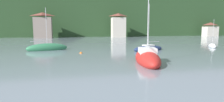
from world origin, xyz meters
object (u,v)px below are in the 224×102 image
at_px(shore_building_westcentral, 43,26).
at_px(shore_building_central, 118,26).
at_px(shore_building_eastcentral, 210,30).
at_px(sailboat_mid_10, 147,58).
at_px(mooring_buoy_near, 81,53).
at_px(sailboat_far_8, 47,48).
at_px(sailboat_far_5, 148,49).
at_px(sailboat_far_11, 212,46).

height_order(shore_building_westcentral, shore_building_central, shore_building_central).
bearing_deg(shore_building_eastcentral, sailboat_mid_10, -135.18).
xyz_separation_m(shore_building_westcentral, mooring_buoy_near, (12.47, -46.96, -4.89)).
distance_m(shore_building_eastcentral, sailboat_mid_10, 80.39).
bearing_deg(shore_building_central, shore_building_eastcentral, 0.13).
bearing_deg(sailboat_mid_10, sailboat_far_8, 54.38).
height_order(shore_building_eastcentral, sailboat_mid_10, sailboat_mid_10).
bearing_deg(sailboat_far_8, sailboat_mid_10, -63.04).
relative_size(shore_building_eastcentral, sailboat_mid_10, 0.67).
height_order(sailboat_far_5, sailboat_far_8, sailboat_far_5).
bearing_deg(sailboat_far_8, sailboat_far_11, -17.85).
bearing_deg(sailboat_mid_10, mooring_buoy_near, 50.35).
relative_size(shore_building_eastcentral, sailboat_far_8, 0.82).
distance_m(shore_building_central, mooring_buoy_near, 50.56).
height_order(sailboat_far_8, mooring_buoy_near, sailboat_far_8).
height_order(shore_building_central, sailboat_far_8, shore_building_central).
bearing_deg(mooring_buoy_near, sailboat_far_8, 137.55).
bearing_deg(sailboat_mid_10, sailboat_far_5, -11.22).
bearing_deg(sailboat_far_5, sailboat_far_8, -30.20).
bearing_deg(sailboat_far_8, shore_building_central, 45.44).
distance_m(shore_building_westcentral, shore_building_eastcentral, 76.84).
relative_size(sailboat_far_5, sailboat_mid_10, 0.87).
relative_size(sailboat_far_11, mooring_buoy_near, 13.73).
distance_m(shore_building_eastcentral, mooring_buoy_near, 79.74).
height_order(shore_building_eastcentral, sailboat_far_5, sailboat_far_5).
bearing_deg(sailboat_far_5, shore_building_westcentral, -78.31).
xyz_separation_m(sailboat_far_8, sailboat_mid_10, (13.21, -15.00, 0.12)).
distance_m(shore_building_central, sailboat_mid_10, 57.74).
distance_m(sailboat_far_11, mooring_buoy_near, 27.92).
bearing_deg(shore_building_central, sailboat_far_5, -97.60).
bearing_deg(sailboat_far_11, sailboat_far_8, 114.31).
relative_size(sailboat_far_5, sailboat_far_11, 1.41).
bearing_deg(sailboat_far_11, sailboat_mid_10, 150.28).
bearing_deg(mooring_buoy_near, shore_building_central, 68.72).
distance_m(shore_building_eastcentral, sailboat_far_5, 69.67).
xyz_separation_m(shore_building_central, sailboat_far_5, (-6.13, -45.93, -4.65)).
height_order(sailboat_far_5, sailboat_far_11, sailboat_far_5).
bearing_deg(mooring_buoy_near, shore_building_eastcentral, 36.14).
relative_size(shore_building_central, sailboat_far_8, 1.26).
xyz_separation_m(shore_building_eastcentral, sailboat_mid_10, (-56.99, -56.63, -2.70)).
distance_m(sailboat_mid_10, mooring_buoy_near, 12.14).
bearing_deg(shore_building_central, mooring_buoy_near, -111.28).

